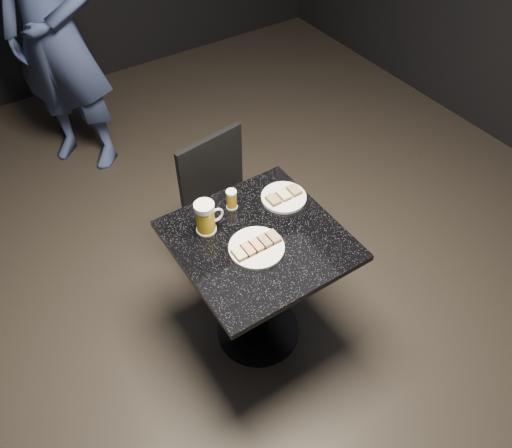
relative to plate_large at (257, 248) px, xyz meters
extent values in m
plane|color=black|center=(0.04, 0.05, -0.76)|extent=(6.00, 6.00, 0.00)
cylinder|color=white|center=(0.00, 0.00, 0.00)|extent=(0.24, 0.24, 0.01)
cylinder|color=white|center=(0.28, 0.19, 0.00)|extent=(0.21, 0.21, 0.01)
imported|color=navy|center=(-0.18, 2.00, 0.18)|extent=(0.79, 0.81, 1.88)
cylinder|color=black|center=(0.04, 0.05, -0.74)|extent=(0.44, 0.44, 0.03)
cylinder|color=black|center=(0.04, 0.05, -0.38)|extent=(0.10, 0.10, 0.69)
cube|color=black|center=(0.04, 0.05, -0.02)|extent=(0.70, 0.70, 0.03)
cylinder|color=silver|center=(-0.12, 0.21, 0.00)|extent=(0.09, 0.09, 0.01)
cylinder|color=yellow|center=(-0.12, 0.21, 0.06)|extent=(0.08, 0.08, 0.12)
cylinder|color=white|center=(-0.12, 0.21, 0.14)|extent=(0.09, 0.09, 0.03)
torus|color=white|center=(-0.08, 0.20, 0.07)|extent=(0.07, 0.01, 0.07)
cylinder|color=silver|center=(0.04, 0.27, 0.00)|extent=(0.05, 0.05, 0.01)
cylinder|color=gold|center=(0.04, 0.27, 0.04)|extent=(0.05, 0.05, 0.08)
cylinder|color=white|center=(0.04, 0.27, 0.09)|extent=(0.05, 0.05, 0.01)
cube|color=black|center=(0.17, 0.46, -0.31)|extent=(0.45, 0.45, 0.04)
cylinder|color=black|center=(0.02, 0.27, -0.54)|extent=(0.03, 0.03, 0.43)
cylinder|color=black|center=(0.36, 0.32, -0.54)|extent=(0.03, 0.03, 0.43)
cylinder|color=black|center=(-0.02, 0.61, -0.54)|extent=(0.03, 0.03, 0.43)
cylinder|color=black|center=(0.31, 0.65, -0.54)|extent=(0.03, 0.03, 0.43)
cube|color=black|center=(0.14, 0.64, -0.09)|extent=(0.40, 0.09, 0.40)
cube|color=#4C3521|center=(-0.08, 0.00, 0.01)|extent=(0.05, 0.07, 0.01)
cube|color=#D1D184|center=(-0.08, 0.00, 0.02)|extent=(0.05, 0.07, 0.01)
cube|color=#4C3521|center=(-0.04, 0.00, 0.01)|extent=(0.05, 0.07, 0.01)
cube|color=tan|center=(-0.04, 0.00, 0.02)|extent=(0.05, 0.07, 0.01)
cube|color=#4C3521|center=(0.00, 0.00, 0.01)|extent=(0.05, 0.07, 0.01)
cube|color=tan|center=(0.00, 0.00, 0.02)|extent=(0.05, 0.07, 0.01)
cube|color=#4C3521|center=(0.04, 0.00, 0.01)|extent=(0.05, 0.07, 0.01)
cube|color=#8C7251|center=(0.04, 0.00, 0.02)|extent=(0.05, 0.07, 0.01)
cube|color=#4C3521|center=(0.08, 0.00, 0.01)|extent=(0.05, 0.07, 0.01)
cube|color=#8C7251|center=(0.08, 0.00, 0.02)|extent=(0.05, 0.07, 0.01)
cube|color=#4C3521|center=(0.22, 0.19, 0.01)|extent=(0.05, 0.07, 0.01)
cube|color=#8C7251|center=(0.22, 0.19, 0.02)|extent=(0.05, 0.07, 0.01)
cube|color=#4C3521|center=(0.28, 0.19, 0.01)|extent=(0.05, 0.07, 0.01)
cube|color=#D1D184|center=(0.28, 0.19, 0.02)|extent=(0.05, 0.07, 0.01)
cube|color=#4C3521|center=(0.34, 0.19, 0.01)|extent=(0.05, 0.07, 0.01)
cube|color=#8C7251|center=(0.34, 0.19, 0.02)|extent=(0.05, 0.07, 0.01)
camera|label=1|loc=(-0.76, -1.15, 1.60)|focal=35.00mm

